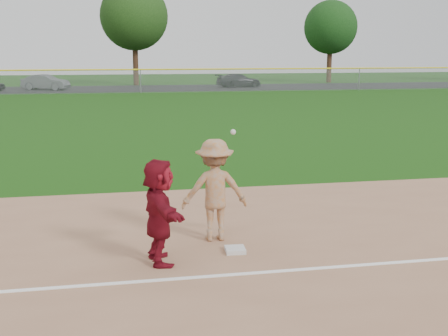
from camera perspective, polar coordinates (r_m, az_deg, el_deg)
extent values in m
plane|color=#17450D|center=(10.00, 1.62, -9.05)|extent=(160.00, 160.00, 0.00)
cube|color=white|center=(9.27, 2.69, -10.64)|extent=(60.00, 0.10, 0.01)
cube|color=black|center=(55.28, -8.70, 7.99)|extent=(120.00, 10.00, 0.01)
cube|color=silver|center=(10.19, 1.14, -8.30)|extent=(0.37, 0.37, 0.08)
imported|color=maroon|center=(9.50, -6.60, -4.40)|extent=(0.72, 1.72, 1.80)
imported|color=#56595E|center=(55.10, -17.67, 8.31)|extent=(4.54, 2.79, 1.41)
imported|color=black|center=(56.69, 1.52, 8.89)|extent=(4.77, 2.56, 1.31)
imported|color=gray|center=(10.59, -0.96, -2.24)|extent=(1.27, 0.75, 1.94)
sphere|color=silver|center=(9.83, 0.94, 3.68)|extent=(0.10, 0.10, 0.10)
plane|color=#999EA0|center=(49.24, -8.46, 8.71)|extent=(110.00, 0.00, 110.00)
cylinder|color=yellow|center=(49.19, -8.50, 9.87)|extent=(110.00, 0.12, 0.12)
cylinder|color=gray|center=(49.24, -8.46, 8.71)|extent=(0.08, 0.08, 2.00)
cylinder|color=gray|center=(53.90, 13.56, 8.77)|extent=(0.08, 0.08, 2.00)
cylinder|color=#362013|center=(60.68, -8.96, 10.25)|extent=(0.56, 0.56, 4.10)
sphere|color=#193810|center=(60.76, -9.12, 14.99)|extent=(7.00, 7.00, 7.00)
cylinder|color=#392214|center=(66.44, 10.63, 10.11)|extent=(0.56, 0.56, 3.64)
sphere|color=#123610|center=(66.47, 10.78, 13.88)|extent=(6.00, 6.00, 6.00)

